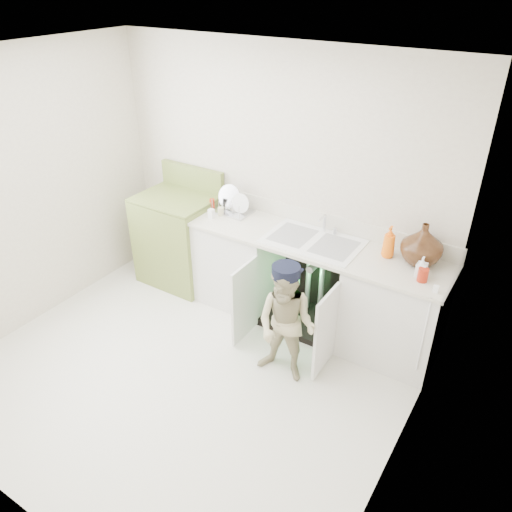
% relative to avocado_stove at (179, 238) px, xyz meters
% --- Properties ---
extents(ground, '(3.50, 3.50, 0.00)m').
position_rel_avocado_stove_xyz_m(ground, '(1.01, -1.18, -0.50)').
color(ground, beige).
rests_on(ground, ground).
extents(room_shell, '(6.00, 5.50, 1.26)m').
position_rel_avocado_stove_xyz_m(room_shell, '(1.01, -1.18, 0.75)').
color(room_shell, beige).
rests_on(room_shell, ground).
extents(counter_run, '(2.44, 1.02, 1.25)m').
position_rel_avocado_stove_xyz_m(counter_run, '(1.59, 0.03, -0.02)').
color(counter_run, white).
rests_on(counter_run, ground).
extents(avocado_stove, '(0.78, 0.65, 1.21)m').
position_rel_avocado_stove_xyz_m(avocado_stove, '(0.00, 0.00, 0.00)').
color(avocado_stove, olive).
rests_on(avocado_stove, ground).
extents(repair_worker, '(0.52, 0.61, 1.06)m').
position_rel_avocado_stove_xyz_m(repair_worker, '(1.71, -0.72, 0.03)').
color(repair_worker, '#BFB689').
rests_on(repair_worker, ground).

